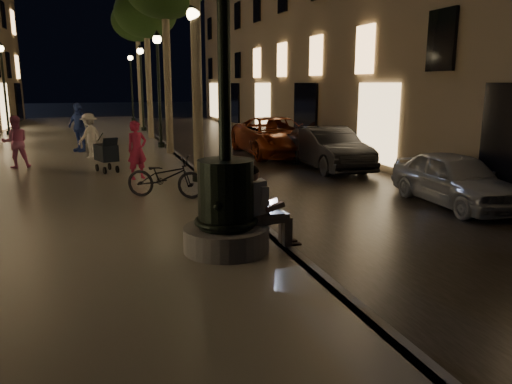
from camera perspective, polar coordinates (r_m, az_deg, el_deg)
name	(u,v)px	position (r m, az deg, el deg)	size (l,w,h in m)	color
ground	(172,154)	(20.99, -9.58, 4.25)	(120.00, 120.00, 0.00)	black
cobble_lane	(242,151)	(21.61, -1.66, 4.67)	(6.00, 45.00, 0.02)	black
promenade	(69,156)	(20.80, -20.58, 3.84)	(8.00, 45.00, 0.20)	slate
curb_strip	(172,152)	(20.97, -9.59, 4.52)	(0.25, 45.00, 0.20)	#59595B
fountain_lamppost	(226,190)	(8.00, -3.48, 0.22)	(1.40, 1.40, 5.21)	#59595B
seated_man_laptop	(262,204)	(8.23, 0.69, -1.42)	(1.02, 0.35, 1.39)	gray
tree_third	(146,14)	(25.92, -12.48, 19.26)	(3.00, 3.00, 7.20)	#6B604C
tree_far	(137,22)	(31.90, -13.44, 18.39)	(3.00, 3.00, 7.50)	#6B604C
lamp_curb_a	(195,70)	(13.84, -7.02, 13.69)	(0.36, 0.36, 4.81)	black
lamp_curb_b	(158,75)	(21.74, -11.09, 13.03)	(0.36, 0.36, 4.81)	black
lamp_curb_c	(141,77)	(29.70, -12.97, 12.70)	(0.36, 0.36, 4.81)	black
lamp_curb_d	(131,78)	(37.68, -14.06, 12.50)	(0.36, 0.36, 4.81)	black
lamp_left_c	(3,76)	(29.92, -26.92, 11.70)	(0.36, 0.36, 4.81)	black
stroller	(106,153)	(15.99, -16.74, 4.31)	(0.74, 1.18, 1.20)	black
car_front	(455,179)	(12.85, 21.80, 1.39)	(1.52, 3.78, 1.29)	#AAAFB2
car_second	(328,148)	(17.20, 8.26, 4.95)	(1.51, 4.34, 1.43)	black
car_third	(275,136)	(20.44, 2.18, 6.37)	(2.54, 5.52, 1.53)	#943412
pedestrian_red	(137,150)	(14.60, -13.44, 4.68)	(0.60, 0.40, 1.65)	#B9254A
pedestrian_pink	(15,142)	(17.87, -25.79, 5.17)	(0.81, 0.63, 1.68)	pink
pedestrian_white	(90,136)	(19.34, -18.49, 6.14)	(1.05, 0.60, 1.63)	silver
pedestrian_blue	(79,127)	(21.26, -19.60, 6.99)	(1.14, 0.47, 1.94)	navy
bicycle	(165,177)	(12.08, -10.32, 1.72)	(0.67, 1.92, 1.01)	black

